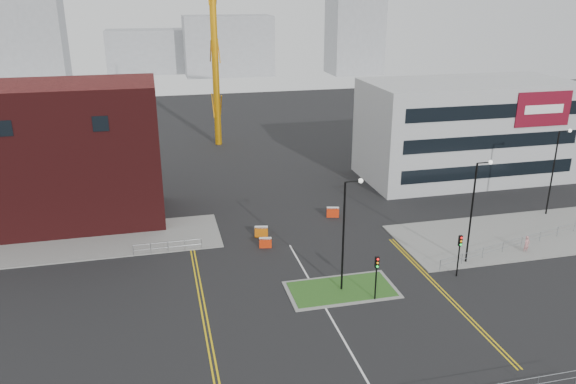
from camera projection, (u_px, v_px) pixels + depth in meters
name	position (u px, v px, depth m)	size (l,w,h in m)	color
ground	(352.00, 354.00, 36.38)	(200.00, 200.00, 0.00)	black
pavement_left	(68.00, 244.00, 52.09)	(28.00, 8.00, 0.12)	slate
pavement_right	(519.00, 235.00, 54.01)	(24.00, 10.00, 0.12)	slate
island_kerb	(341.00, 290.00, 44.13)	(8.60, 4.60, 0.08)	slate
grass_island	(341.00, 289.00, 44.12)	(8.00, 4.00, 0.12)	#22541C
brick_building	(34.00, 158.00, 54.63)	(24.20, 10.07, 14.24)	#411011
office_block	(465.00, 130.00, 69.34)	(25.00, 12.20, 12.00)	#A6A8AB
streetlamp_island	(346.00, 227.00, 42.36)	(1.46, 0.36, 9.18)	black
streetlamp_right_near	(475.00, 204.00, 46.83)	(1.46, 0.36, 9.18)	black
streetlamp_right_far	(556.00, 165.00, 57.24)	(1.46, 0.36, 9.18)	black
traffic_light_island	(377.00, 270.00, 41.87)	(0.28, 0.33, 3.65)	black
traffic_light_right	(460.00, 248.00, 45.46)	(0.28, 0.33, 3.65)	black
railing_left	(168.00, 245.00, 50.18)	(6.05, 0.05, 1.10)	gray
railing_right	(522.00, 240.00, 51.15)	(19.05, 5.05, 1.10)	gray
centre_line	(342.00, 336.00, 38.21)	(0.15, 30.00, 0.01)	silver
yellow_left_a	(199.00, 294.00, 43.55)	(0.12, 24.00, 0.01)	gold
yellow_left_b	(202.00, 294.00, 43.61)	(0.12, 24.00, 0.01)	gold
yellow_right_a	(440.00, 291.00, 43.96)	(0.12, 20.00, 0.01)	gold
yellow_right_b	(444.00, 291.00, 44.03)	(0.12, 20.00, 0.01)	gold
skyline_a	(25.00, 41.00, 133.68)	(18.00, 12.00, 22.00)	gray
skyline_b	(228.00, 46.00, 154.85)	(24.00, 12.00, 16.00)	gray
skyline_c	(355.00, 22.00, 155.95)	(14.00, 12.00, 28.00)	gray
skyline_d	(161.00, 51.00, 160.71)	(30.00, 12.00, 12.00)	gray
pedestrian	(527.00, 244.00, 50.23)	(0.58, 0.38, 1.60)	tan
barrier_left	(261.00, 231.00, 53.55)	(1.31, 0.66, 1.05)	#CB600B
barrier_mid	(265.00, 242.00, 51.33)	(1.18, 0.56, 0.95)	red
barrier_right	(333.00, 212.00, 58.27)	(1.33, 0.71, 1.06)	red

